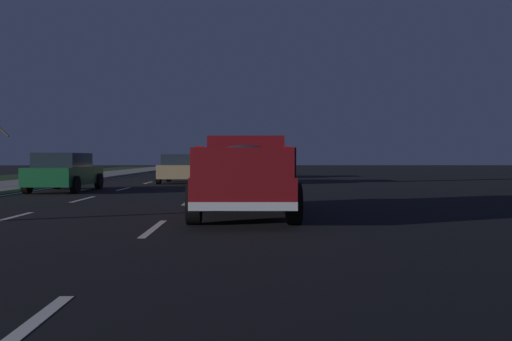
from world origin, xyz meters
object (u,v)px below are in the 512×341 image
sedan_red (241,166)px  pickup_truck (246,173)px  sedan_tan (180,168)px  sedan_green (65,172)px  sedan_white (247,168)px

sedan_red → pickup_truck: bearing=-179.5°
sedan_tan → sedan_red: (7.46, -3.29, 0.00)m
pickup_truck → sedan_red: bearing=0.5°
sedan_green → sedan_red: bearing=-25.7°
pickup_truck → sedan_green: pickup_truck is taller
sedan_tan → sedan_green: bearing=152.5°
sedan_tan → sedan_red: bearing=-23.8°
pickup_truck → sedan_green: size_ratio=1.24×
pickup_truck → sedan_white: size_ratio=1.23×
sedan_tan → sedan_red: same height
pickup_truck → sedan_red: size_ratio=1.24×
pickup_truck → sedan_tan: size_ratio=1.23×
sedan_tan → sedan_white: bearing=-94.1°
sedan_red → sedan_green: bearing=154.3°
sedan_white → sedan_red: 7.73m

